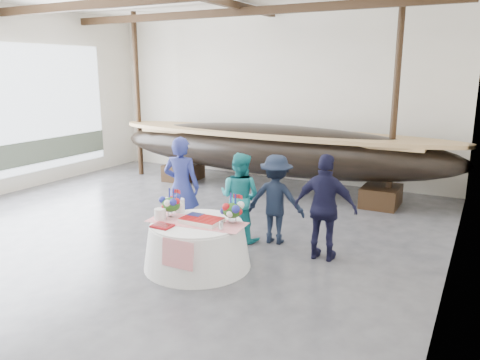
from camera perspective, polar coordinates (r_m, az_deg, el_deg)
The scene contains 11 objects.
floor at distance 8.47m, azimuth -13.23°, elevation -7.64°, with size 10.00×12.00×0.01m, color #3D3D42.
wall_back at distance 13.03m, azimuth 4.08°, elevation 10.11°, with size 10.00×0.02×4.50m, color silver.
wall_right at distance 5.93m, azimuth 24.89°, elevation 4.97°, with size 0.02×12.00×4.50m, color silver.
pavilion_structure at distance 8.58m, azimuth -11.10°, elevation 19.93°, with size 9.80×11.76×4.50m.
longboat_display at distance 11.53m, azimuth 3.96°, elevation 3.77°, with size 8.92×1.78×1.67m.
banquet_table at distance 7.31m, azimuth -5.24°, elevation -7.81°, with size 1.65×1.65×0.71m.
tabletop_items at distance 7.24m, azimuth -5.28°, elevation -3.76°, with size 1.57×0.95×0.40m.
guest_woman_blue at distance 8.51m, azimuth -7.13°, elevation -0.83°, with size 0.67×0.44×1.83m, color navy.
guest_woman_teal at distance 8.25m, azimuth -0.02°, elevation -2.08°, with size 0.77×0.60×1.58m, color teal.
guest_man_left at distance 8.15m, azimuth 4.40°, elevation -2.37°, with size 1.01×0.58×1.57m, color black.
guest_man_right at distance 7.50m, azimuth 10.35°, elevation -3.35°, with size 1.01×0.42×1.72m, color black.
Camera 1 is at (5.33, -5.87, 2.99)m, focal length 35.00 mm.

